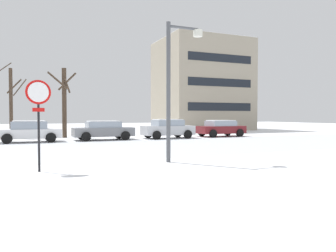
{
  "coord_description": "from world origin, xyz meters",
  "views": [
    {
      "loc": [
        -1.97,
        -13.41,
        1.76
      ],
      "look_at": [
        6.3,
        5.91,
        1.08
      ],
      "focal_mm": 35.15,
      "sensor_mm": 36.0,
      "label": 1
    }
  ],
  "objects_px": {
    "parked_car_maroon": "(221,128)",
    "street_lamp": "(175,77)",
    "stop_sign": "(38,107)",
    "parked_car_silver": "(168,129)",
    "parked_car_gray": "(103,130)",
    "parked_car_white": "(29,131)"
  },
  "relations": [
    {
      "from": "parked_car_white",
      "to": "parked_car_gray",
      "type": "bearing_deg",
      "value": 0.19
    },
    {
      "from": "parked_car_gray",
      "to": "parked_car_silver",
      "type": "relative_size",
      "value": 1.08
    },
    {
      "from": "stop_sign",
      "to": "parked_car_silver",
      "type": "relative_size",
      "value": 0.72
    },
    {
      "from": "street_lamp",
      "to": "parked_car_gray",
      "type": "xyz_separation_m",
      "value": [
        -0.14,
        12.12,
        -2.5
      ]
    },
    {
      "from": "street_lamp",
      "to": "parked_car_white",
      "type": "height_order",
      "value": "street_lamp"
    },
    {
      "from": "parked_car_gray",
      "to": "parked_car_silver",
      "type": "xyz_separation_m",
      "value": [
        4.91,
        -0.28,
        0.04
      ]
    },
    {
      "from": "parked_car_silver",
      "to": "parked_car_gray",
      "type": "bearing_deg",
      "value": 176.78
    },
    {
      "from": "parked_car_gray",
      "to": "parked_car_silver",
      "type": "distance_m",
      "value": 4.91
    },
    {
      "from": "parked_car_maroon",
      "to": "street_lamp",
      "type": "bearing_deg",
      "value": -128.67
    },
    {
      "from": "parked_car_gray",
      "to": "street_lamp",
      "type": "bearing_deg",
      "value": -89.35
    },
    {
      "from": "stop_sign",
      "to": "parked_car_maroon",
      "type": "height_order",
      "value": "stop_sign"
    },
    {
      "from": "parked_car_white",
      "to": "parked_car_silver",
      "type": "relative_size",
      "value": 1.0
    },
    {
      "from": "parked_car_silver",
      "to": "parked_car_white",
      "type": "bearing_deg",
      "value": 178.48
    },
    {
      "from": "street_lamp",
      "to": "parked_car_gray",
      "type": "bearing_deg",
      "value": 90.65
    },
    {
      "from": "stop_sign",
      "to": "parked_car_white",
      "type": "distance_m",
      "value": 12.44
    },
    {
      "from": "parked_car_white",
      "to": "parked_car_silver",
      "type": "xyz_separation_m",
      "value": [
        9.81,
        -0.26,
        0.03
      ]
    },
    {
      "from": "street_lamp",
      "to": "stop_sign",
      "type": "bearing_deg",
      "value": -176.78
    },
    {
      "from": "parked_car_silver",
      "to": "parked_car_maroon",
      "type": "distance_m",
      "value": 4.91
    },
    {
      "from": "street_lamp",
      "to": "parked_car_white",
      "type": "distance_m",
      "value": 13.34
    },
    {
      "from": "street_lamp",
      "to": "parked_car_silver",
      "type": "distance_m",
      "value": 13.0
    },
    {
      "from": "street_lamp",
      "to": "parked_car_silver",
      "type": "height_order",
      "value": "street_lamp"
    },
    {
      "from": "parked_car_silver",
      "to": "parked_car_maroon",
      "type": "bearing_deg",
      "value": 2.86
    }
  ]
}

